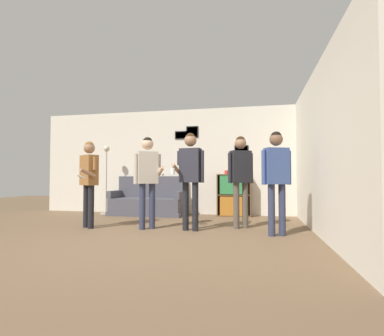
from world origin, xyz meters
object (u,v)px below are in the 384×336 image
bookshelf (234,195)px  person_player_foreground_left (89,175)px  floor_lamp (106,174)px  person_spectator_near_bookshelf (241,171)px  person_player_foreground_center (147,172)px  person_spectator_far_right (276,172)px  person_watcher_holding_cup (190,170)px  drinking_cup (226,172)px  couch (148,202)px

bookshelf → person_player_foreground_left: bearing=-137.5°
floor_lamp → person_spectator_near_bookshelf: floor_lamp is taller
person_player_foreground_center → person_spectator_far_right: (2.24, -0.18, -0.00)m
person_player_foreground_center → person_spectator_far_right: bearing=-4.7°
person_player_foreground_left → person_spectator_near_bookshelf: person_spectator_near_bookshelf is taller
bookshelf → person_watcher_holding_cup: 2.34m
drinking_cup → person_player_foreground_left: bearing=-135.3°
drinking_cup → person_spectator_far_right: bearing=-66.7°
person_watcher_holding_cup → drinking_cup: bearing=79.1°
person_spectator_near_bookshelf → drinking_cup: 1.81m
person_watcher_holding_cup → person_spectator_near_bookshelf: 0.96m
bookshelf → person_spectator_far_right: size_ratio=0.61×
floor_lamp → person_spectator_far_right: bearing=-27.4°
bookshelf → drinking_cup: drinking_cup is taller
couch → bookshelf: (2.13, 0.19, 0.20)m
person_spectator_near_bookshelf → person_player_foreground_center: bearing=-165.1°
couch → person_player_foreground_center: size_ratio=1.11×
couch → person_player_foreground_left: size_ratio=1.15×
person_spectator_near_bookshelf → person_spectator_far_right: person_spectator_near_bookshelf is taller
bookshelf → floor_lamp: bearing=-175.3°
person_player_foreground_left → person_player_foreground_center: bearing=5.4°
person_player_foreground_left → person_watcher_holding_cup: size_ratio=0.93×
person_spectator_far_right → bookshelf: bearing=109.4°
bookshelf → drinking_cup: (-0.19, 0.00, 0.56)m
person_player_foreground_center → person_spectator_far_right: person_spectator_far_right is taller
couch → person_spectator_far_right: person_spectator_far_right is taller
floor_lamp → drinking_cup: bearing=5.0°
person_player_foreground_left → person_watcher_holding_cup: 1.91m
couch → floor_lamp: 1.31m
person_spectator_near_bookshelf → drinking_cup: size_ratio=18.30×
couch → person_player_foreground_center: bearing=-70.1°
person_spectator_near_bookshelf → person_player_foreground_left: bearing=-168.9°
person_watcher_holding_cup → bookshelf: bearing=74.5°
person_watcher_holding_cup → drinking_cup: (0.42, 2.19, 0.00)m
couch → bookshelf: bearing=5.1°
person_spectator_far_right → couch: bearing=143.6°
floor_lamp → person_spectator_far_right: floor_lamp is taller
bookshelf → person_player_foreground_left: (-2.51, -2.30, 0.47)m
drinking_cup → floor_lamp: bearing=-175.0°
person_watcher_holding_cup → person_spectator_far_right: 1.46m
bookshelf → person_player_foreground_center: (-1.40, -2.19, 0.51)m
couch → person_player_foreground_center: 2.25m
person_player_foreground_left → person_spectator_far_right: 3.35m
bookshelf → person_spectator_far_right: (0.84, -2.38, 0.51)m
person_watcher_holding_cup → person_spectator_far_right: bearing=-7.2°
bookshelf → person_watcher_holding_cup: (-0.61, -2.19, 0.55)m
couch → drinking_cup: 2.09m
bookshelf → floor_lamp: 3.28m
floor_lamp → drinking_cup: 3.06m
bookshelf → couch: bearing=-174.9°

